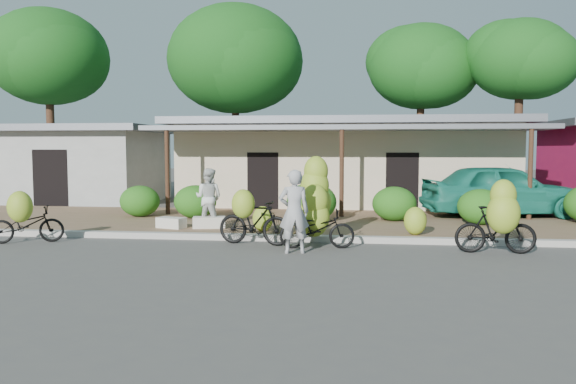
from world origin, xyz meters
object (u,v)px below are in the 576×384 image
at_px(tree_far_center, 232,58).
at_px(teal_van, 502,190).
at_px(tree_back_left, 46,55).
at_px(bystander, 209,198).
at_px(sack_near, 209,222).
at_px(bike_center, 316,210).
at_px(bike_left, 253,220).
at_px(sack_far, 171,223).
at_px(bike_right, 498,222).
at_px(tree_center_right, 417,65).
at_px(tree_near_right, 515,58).
at_px(vendor, 294,212).
at_px(bike_far_left, 25,221).

height_order(tree_far_center, teal_van, tree_far_center).
relative_size(tree_back_left, bystander, 5.39).
xyz_separation_m(tree_far_center, sack_near, (2.25, -12.96, -6.43)).
bearing_deg(bike_center, bike_left, 86.46).
bearing_deg(sack_far, sack_near, 7.63).
height_order(bike_center, sack_near, bike_center).
bearing_deg(teal_van, sack_near, 101.73).
relative_size(bike_left, bike_right, 1.09).
height_order(tree_center_right, tree_near_right, tree_center_right).
xyz_separation_m(bike_left, teal_van, (6.87, 5.42, 0.35)).
xyz_separation_m(tree_center_right, sack_far, (-7.76, -13.59, -5.99)).
bearing_deg(bike_center, bike_right, -106.94).
bearing_deg(teal_van, bike_left, 116.97).
height_order(tree_center_right, vendor, tree_center_right).
xyz_separation_m(sack_near, sack_far, (-1.00, -0.13, -0.01)).
height_order(tree_far_center, bike_far_left, tree_far_center).
xyz_separation_m(bike_center, vendor, (-0.40, -0.94, 0.07)).
xyz_separation_m(tree_far_center, bike_left, (3.79, -14.80, -6.10)).
bearing_deg(bike_right, vendor, 94.73).
relative_size(bike_far_left, sack_far, 2.36).
relative_size(tree_near_right, bike_left, 4.27).
height_order(bike_center, sack_far, bike_center).
height_order(tree_back_left, bike_left, tree_back_left).
bearing_deg(bike_left, sack_near, 51.74).
xyz_separation_m(bike_center, bike_right, (3.86, -0.67, -0.12)).
distance_m(tree_near_right, bike_right, 15.44).
bearing_deg(sack_far, tree_near_right, 44.59).
bearing_deg(teal_van, tree_near_right, -27.93).
bearing_deg(bystander, tree_far_center, -69.57).
relative_size(sack_far, teal_van, 0.15).
height_order(tree_back_left, teal_van, tree_back_left).
distance_m(sack_near, vendor, 3.78).
xyz_separation_m(tree_center_right, bike_right, (0.10, -15.89, -5.55)).
bearing_deg(bike_far_left, bystander, -77.89).
xyz_separation_m(bike_far_left, vendor, (6.41, -0.43, 0.36)).
bearing_deg(teal_van, sack_far, 100.20).
distance_m(tree_far_center, teal_van, 15.31).
relative_size(tree_near_right, bike_center, 3.82).
xyz_separation_m(tree_center_right, vendor, (-4.17, -16.15, -5.36)).
xyz_separation_m(tree_far_center, tree_near_right, (13.00, -1.50, -0.49)).
height_order(bike_left, bike_right, bike_right).
xyz_separation_m(tree_far_center, bike_center, (5.23, -14.71, -5.88)).
distance_m(bike_center, bike_right, 3.92).
relative_size(tree_near_right, sack_near, 9.29).
distance_m(tree_back_left, teal_van, 20.48).
distance_m(bystander, teal_van, 9.11).
xyz_separation_m(tree_center_right, bike_left, (-5.22, -15.30, -5.65)).
height_order(tree_near_right, bike_left, tree_near_right).
height_order(sack_far, teal_van, teal_van).
relative_size(vendor, teal_van, 0.37).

